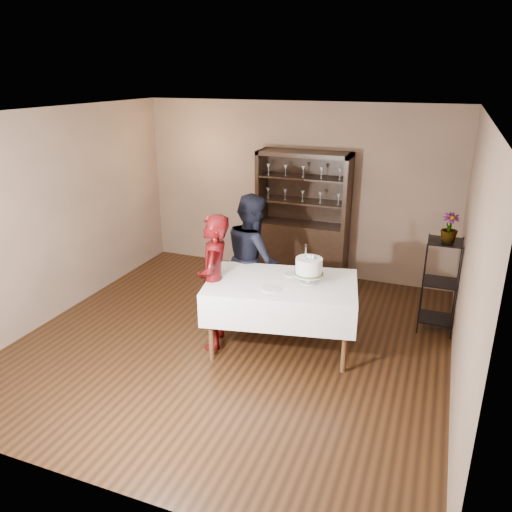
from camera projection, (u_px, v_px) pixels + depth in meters
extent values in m
plane|color=black|center=(234.00, 340.00, 6.12)|extent=(5.00, 5.00, 0.00)
plane|color=white|center=(230.00, 113.00, 5.19)|extent=(5.00, 5.00, 0.00)
cube|color=brown|center=(296.00, 190.00, 7.85)|extent=(5.00, 0.02, 2.70)
cube|color=brown|center=(56.00, 215.00, 6.50)|extent=(0.02, 5.00, 2.70)
cube|color=brown|center=(469.00, 265.00, 4.82)|extent=(0.02, 5.00, 2.70)
cube|color=black|center=(302.00, 251.00, 7.86)|extent=(1.40, 0.48, 0.90)
cube|color=black|center=(308.00, 185.00, 7.71)|extent=(1.40, 0.03, 1.10)
cube|color=black|center=(305.00, 154.00, 7.34)|extent=(1.40, 0.48, 0.06)
cube|color=black|center=(303.00, 201.00, 7.59)|extent=(1.28, 0.42, 0.02)
cube|color=black|center=(304.00, 177.00, 7.46)|extent=(1.28, 0.42, 0.02)
cylinder|color=black|center=(422.00, 290.00, 6.09)|extent=(0.02, 0.02, 1.20)
cylinder|color=black|center=(457.00, 294.00, 5.96)|extent=(0.02, 0.02, 1.20)
cylinder|color=black|center=(424.00, 278.00, 6.44)|extent=(0.02, 0.02, 1.20)
cylinder|color=black|center=(457.00, 282.00, 6.31)|extent=(0.02, 0.02, 1.20)
cube|color=black|center=(435.00, 318.00, 6.36)|extent=(0.40, 0.40, 0.02)
cube|color=black|center=(440.00, 282.00, 6.18)|extent=(0.40, 0.40, 0.01)
cube|color=black|center=(446.00, 242.00, 6.00)|extent=(0.40, 0.40, 0.02)
cube|color=white|center=(281.00, 297.00, 5.76)|extent=(1.87, 1.36, 0.39)
cylinder|color=#54361E|center=(211.00, 328.00, 5.58)|extent=(0.06, 0.06, 0.81)
cylinder|color=#54361E|center=(345.00, 339.00, 5.34)|extent=(0.06, 0.06, 0.81)
cylinder|color=#54361E|center=(227.00, 297.00, 6.34)|extent=(0.06, 0.06, 0.81)
cylinder|color=#54361E|center=(345.00, 306.00, 6.11)|extent=(0.06, 0.06, 0.81)
imported|color=#330409|center=(214.00, 282.00, 5.79)|extent=(0.54, 0.68, 1.62)
imported|color=black|center=(253.00, 258.00, 6.45)|extent=(0.99, 1.04, 1.68)
cylinder|color=beige|center=(308.00, 282.00, 5.65)|extent=(0.19, 0.19, 0.01)
cylinder|color=beige|center=(308.00, 279.00, 5.64)|extent=(0.05, 0.05, 0.09)
cylinder|color=beige|center=(309.00, 274.00, 5.62)|extent=(0.34, 0.34, 0.01)
cylinder|color=#3C622E|center=(309.00, 273.00, 5.62)|extent=(0.33, 0.33, 0.02)
cylinder|color=silver|center=(309.00, 266.00, 5.59)|extent=(0.33, 0.33, 0.19)
sphere|color=#586ABE|center=(312.00, 258.00, 5.54)|extent=(0.02, 0.02, 0.02)
cube|color=white|center=(306.00, 253.00, 5.53)|extent=(0.02, 0.02, 0.13)
cube|color=black|center=(306.00, 246.00, 5.50)|extent=(0.02, 0.02, 0.05)
cylinder|color=beige|center=(271.00, 288.00, 5.49)|extent=(0.28, 0.28, 0.01)
cylinder|color=beige|center=(292.00, 274.00, 5.87)|extent=(0.18, 0.18, 0.01)
imported|color=#3C622E|center=(450.00, 228.00, 5.91)|extent=(0.24, 0.24, 0.35)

